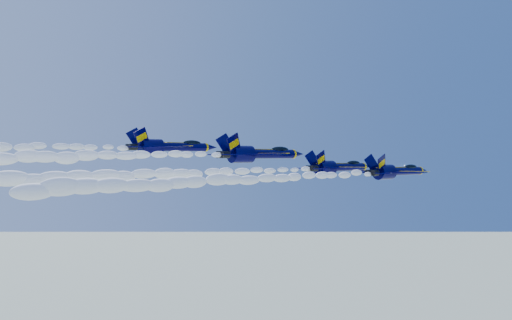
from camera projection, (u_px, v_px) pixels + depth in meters
jet_lead at (396, 171)px, 87.67m from camera, size 16.76×13.75×6.23m
smoke_trail_jet_lead at (238, 180)px, 65.97m from camera, size 55.12×2.14×1.92m
jet_second at (338, 167)px, 90.18m from camera, size 16.66×13.67×6.19m
smoke_trail_jet_second at (167, 174)px, 68.51m from camera, size 55.12×2.12×1.91m
jet_third at (259, 154)px, 90.45m from camera, size 19.89×16.32×7.39m
smoke_trail_jet_third at (53, 157)px, 67.90m from camera, size 55.12×2.53×2.28m
jet_fourth at (169, 147)px, 92.08m from camera, size 18.75×15.38×6.97m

